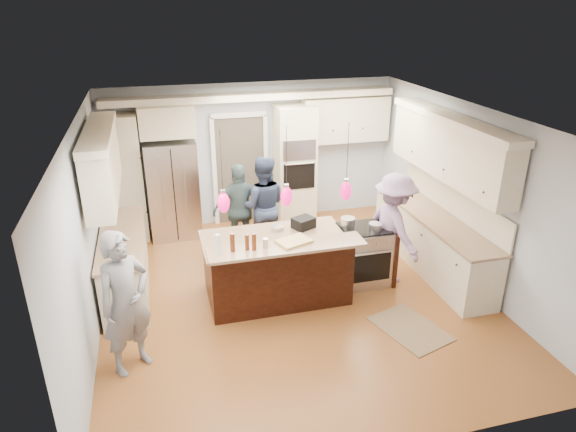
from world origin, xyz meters
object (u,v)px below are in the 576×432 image
object	(u,v)px
island_range	(364,255)
person_bar_end	(126,303)
refrigerator	(173,189)
kitchen_island	(277,267)
person_far_left	(263,206)

from	to	relation	value
island_range	person_bar_end	size ratio (longest dim) A/B	0.51
refrigerator	kitchen_island	bearing A→B (deg)	-63.10
person_far_left	kitchen_island	bearing A→B (deg)	97.94
kitchen_island	island_range	size ratio (longest dim) A/B	2.28
island_range	kitchen_island	bearing A→B (deg)	-176.93
refrigerator	island_range	bearing A→B (deg)	-42.59
refrigerator	kitchen_island	world-z (taller)	refrigerator
refrigerator	island_range	xyz separation A→B (m)	(2.71, -2.49, -0.44)
island_range	person_far_left	distance (m)	1.93
refrigerator	kitchen_island	size ratio (longest dim) A/B	0.86
refrigerator	person_bar_end	size ratio (longest dim) A/B	1.01
refrigerator	kitchen_island	xyz separation A→B (m)	(1.30, -2.57, -0.41)
island_range	person_far_left	xyz separation A→B (m)	(-1.29, 1.38, 0.41)
person_bar_end	person_far_left	world-z (taller)	person_bar_end
kitchen_island	person_far_left	size ratio (longest dim) A/B	1.21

